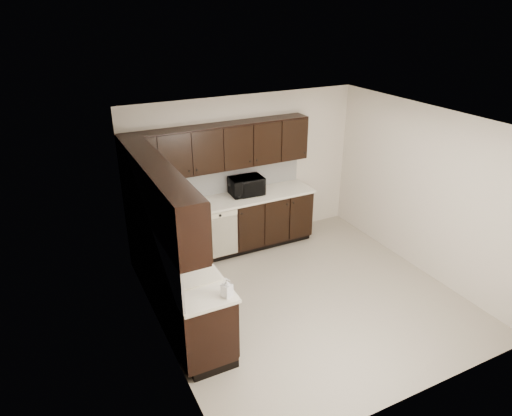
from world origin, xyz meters
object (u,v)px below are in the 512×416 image
at_px(sink, 189,274).
at_px(toaster_oven, 184,199).
at_px(microwave, 246,186).
at_px(storage_bin, 176,248).
at_px(blue_pitcher, 188,252).

distance_m(sink, toaster_oven, 1.86).
xyz_separation_m(microwave, storage_bin, (-1.60, -1.33, -0.07)).
bearing_deg(microwave, storage_bin, -137.77).
height_order(sink, blue_pitcher, blue_pitcher).
bearing_deg(storage_bin, microwave, 39.72).
height_order(microwave, toaster_oven, microwave).
bearing_deg(storage_bin, blue_pitcher, -77.73).
bearing_deg(storage_bin, sink, -89.63).
distance_m(toaster_oven, blue_pitcher, 1.70).
height_order(microwave, blue_pitcher, blue_pitcher).
distance_m(sink, microwave, 2.39).
xyz_separation_m(microwave, blue_pitcher, (-1.54, -1.62, 0.01)).
relative_size(toaster_oven, blue_pitcher, 1.14).
relative_size(storage_bin, blue_pitcher, 1.30).
bearing_deg(sink, toaster_oven, 73.10).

